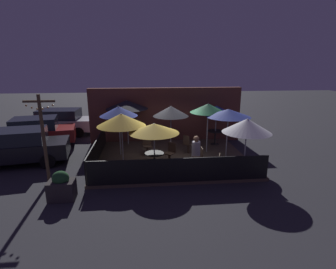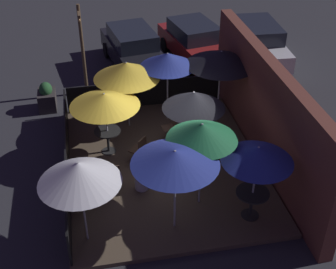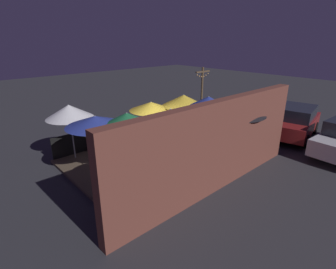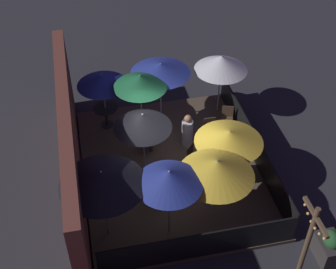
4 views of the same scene
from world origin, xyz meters
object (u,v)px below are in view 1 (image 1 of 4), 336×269
Objects in this scene: patio_chair_2 at (216,164)px; patio_umbrella_5 at (171,111)px; patio_umbrella_6 at (228,113)px; patio_chair_4 at (188,143)px; patio_umbrella_0 at (154,128)px; light_post at (43,134)px; patio_umbrella_2 at (127,105)px; patio_umbrella_4 at (208,108)px; patio_chair_1 at (170,152)px; parked_car_2 at (60,121)px; parked_car_0 at (18,147)px; dining_table_0 at (154,157)px; patio_umbrella_3 at (121,120)px; patio_umbrella_7 at (247,126)px; patron_0 at (196,150)px; patio_chair_3 at (147,145)px; patio_umbrella_8 at (119,111)px; patio_chair_0 at (199,157)px; planter_box at (61,187)px; dining_table_1 at (215,134)px; patio_umbrella_1 at (216,110)px; parked_car_1 at (36,132)px.

patio_umbrella_5 is at bearing -46.80° from patio_chair_2.
patio_umbrella_6 is 2.49× the size of patio_chair_4.
patio_umbrella_0 is 4.13m from light_post.
patio_umbrella_4 is at bearing -22.40° from patio_umbrella_2.
light_post is at bearing 15.65° from patio_chair_2.
patio_chair_1 is 8.76m from parked_car_2.
parked_car_0 is (-8.73, -0.60, -1.49)m from patio_umbrella_4.
dining_table_0 is 1.14m from patio_chair_1.
patio_umbrella_5 is 8.07m from parked_car_2.
light_post is at bearing -55.61° from parked_car_0.
patio_chair_2 is at bearing -3.02° from light_post.
patio_chair_1 is (-2.72, -0.48, -1.63)m from patio_umbrella_6.
patio_umbrella_4 is 2.69× the size of patio_chair_1.
patio_umbrella_6 reaches higher than patio_umbrella_3.
patio_umbrella_6 is 2.54× the size of patio_chair_1.
patio_umbrella_7 is 3.87m from dining_table_0.
patron_0 is at bearing -159.76° from patio_umbrella_6.
patio_umbrella_3 is 2.52× the size of patio_chair_3.
dining_table_0 is 1.99m from patio_chair_3.
patio_umbrella_8 is 4.36m from patio_chair_0.
patio_umbrella_8 is 2.36× the size of planter_box.
patio_umbrella_5 is 0.52× the size of parked_car_0.
patio_umbrella_5 is 3.07m from dining_table_1.
patio_chair_0 is at bearing -38.79° from parked_car_2.
parked_car_0 is at bearing 146.08° from patio_chair_4.
patio_chair_2 is (1.45, -3.18, -1.57)m from patio_umbrella_5.
parked_car_2 is (-5.71, 6.74, 0.13)m from dining_table_0.
patio_umbrella_7 is at bearing 8.94° from planter_box.
patio_umbrella_1 is 2.36× the size of patio_chair_1.
patio_chair_4 is (-0.65, 2.78, 0.01)m from patio_chair_2.
patio_umbrella_5 is 1.00× the size of patio_umbrella_7.
parked_car_2 is at bearing 102.60° from light_post.
dining_table_0 is 7.48m from parked_car_1.
patio_umbrella_0 is at bearing -71.51° from patio_umbrella_2.
parked_car_2 reaches higher than patio_chair_0.
light_post is 7.46m from parked_car_2.
patio_umbrella_3 reaches higher than patio_chair_2.
dining_table_1 is 0.18× the size of parked_car_2.
patio_umbrella_2 reaches higher than patio_chair_3.
patio_umbrella_2 is 2.99m from patio_umbrella_3.
patio_umbrella_1 is at bearing 90.33° from patio_umbrella_7.
parked_car_1 is at bearing 163.82° from patio_umbrella_6.
patio_chair_0 reaches higher than patio_chair_4.
patio_chair_1 and patio_chair_2 have the same top height.
patio_umbrella_6 reaches higher than parked_car_1.
patio_umbrella_2 is 2.63× the size of patio_chair_4.
planter_box is 0.23× the size of parked_car_0.
dining_table_1 is at bearing 27.37° from patio_umbrella_3.
dining_table_1 is (3.48, 3.29, 0.01)m from dining_table_0.
parked_car_2 is at bearing -139.08° from patio_chair_3.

